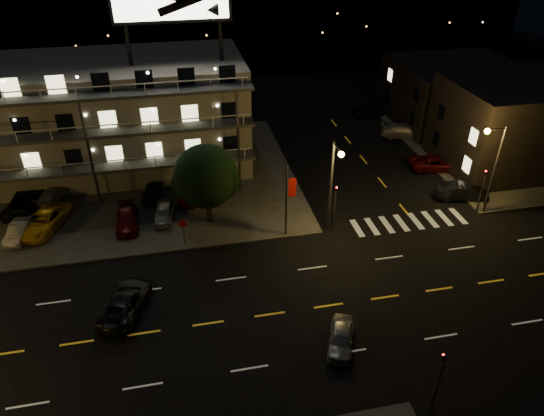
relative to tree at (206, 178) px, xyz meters
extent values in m
plane|color=black|center=(0.85, -11.64, -4.17)|extent=(140.00, 140.00, 0.00)
cube|color=#323230|center=(-13.15, 8.36, -4.10)|extent=(44.00, 24.00, 0.15)
cube|color=#323230|center=(30.85, 8.36, -4.10)|extent=(16.00, 24.00, 0.15)
cube|color=gray|center=(-9.15, 12.36, 0.83)|extent=(28.00, 12.00, 10.00)
cube|color=gray|center=(-9.15, 12.36, 6.08)|extent=(28.00, 12.00, 0.50)
cube|color=#323230|center=(-9.15, 5.46, -1.02)|extent=(28.00, 1.80, 0.25)
cube|color=#323230|center=(-9.15, 5.46, 2.18)|extent=(28.00, 1.80, 0.25)
cube|color=#323230|center=(-9.15, 5.46, 5.38)|extent=(28.00, 1.80, 0.25)
cylinder|color=black|center=(-5.15, 10.36, 8.08)|extent=(0.36, 0.36, 3.50)
cylinder|color=black|center=(2.85, 10.36, 8.08)|extent=(0.36, 0.36, 3.50)
cube|color=black|center=(30.85, 4.36, 0.08)|extent=(14.00, 10.00, 8.50)
cube|color=black|center=(30.85, 16.36, -0.67)|extent=(14.00, 12.00, 7.00)
cylinder|color=#2D2D30|center=(9.35, -3.34, -0.17)|extent=(0.20, 0.20, 8.00)
cylinder|color=#2D2D30|center=(9.35, -4.14, 3.63)|extent=(0.12, 1.80, 0.12)
sphere|color=#FFB83F|center=(9.35, -4.94, 3.53)|extent=(0.44, 0.44, 0.44)
cylinder|color=#2D2D30|center=(23.35, -3.34, -0.17)|extent=(0.20, 0.20, 8.00)
cylinder|color=#2D2D30|center=(22.55, -3.34, 3.63)|extent=(1.80, 0.12, 0.12)
sphere|color=#FFB83F|center=(21.75, -3.34, 3.53)|extent=(0.44, 0.44, 0.44)
cylinder|color=#2D2D30|center=(9.85, -3.14, -2.37)|extent=(0.14, 0.14, 3.60)
imported|color=black|center=(9.85, -3.14, -0.07)|extent=(0.20, 0.16, 1.00)
sphere|color=#FF0C0C|center=(9.85, -3.26, -0.17)|extent=(0.14, 0.14, 0.14)
cylinder|color=#2D2D30|center=(9.85, -20.14, -2.37)|extent=(0.14, 0.14, 3.60)
imported|color=black|center=(9.85, -20.14, -0.07)|extent=(0.20, 0.16, 1.00)
sphere|color=#FF0C0C|center=(9.85, -20.02, -0.17)|extent=(0.14, 0.14, 0.14)
cylinder|color=#2D2D30|center=(22.85, -3.14, -2.37)|extent=(0.14, 0.14, 3.60)
imported|color=black|center=(22.85, -3.14, -0.07)|extent=(0.16, 0.20, 1.00)
sphere|color=#FF0C0C|center=(22.73, -3.14, -0.17)|extent=(0.14, 0.14, 0.14)
cylinder|color=#2D2D30|center=(5.85, -3.24, -0.97)|extent=(0.16, 0.16, 6.40)
cube|color=red|center=(6.30, -3.24, 0.23)|extent=(0.60, 0.04, 1.60)
cylinder|color=#2D2D30|center=(-2.15, -3.04, -3.07)|extent=(0.08, 0.08, 2.20)
cylinder|color=red|center=(-2.15, -3.09, -2.02)|extent=(0.91, 0.04, 0.91)
cylinder|color=black|center=(0.05, -0.01, -2.83)|extent=(0.50, 0.50, 2.39)
sphere|color=black|center=(0.05, -0.01, 0.16)|extent=(5.18, 5.18, 5.18)
sphere|color=black|center=(-1.15, 0.39, -0.44)|extent=(3.19, 3.19, 3.19)
sphere|color=black|center=(1.14, -0.41, -0.24)|extent=(2.99, 2.99, 2.99)
imported|color=gray|center=(-14.83, 0.57, -3.39)|extent=(1.97, 4.01, 1.26)
imported|color=yellow|center=(-13.13, 1.46, -3.28)|extent=(4.30, 5.89, 1.49)
imported|color=#520B0C|center=(-6.60, 0.49, -3.39)|extent=(1.91, 4.42, 1.27)
imported|color=gray|center=(-3.64, 0.93, -3.39)|extent=(1.82, 3.86, 1.28)
imported|color=black|center=(-15.29, 4.85, -3.26)|extent=(3.09, 5.72, 1.52)
imported|color=gray|center=(-12.96, 5.79, -3.36)|extent=(3.38, 4.98, 1.34)
imported|color=black|center=(-4.55, 4.82, -3.39)|extent=(2.00, 3.88, 1.26)
imported|color=#520B0C|center=(-0.88, 3.79, -3.31)|extent=(3.14, 4.55, 1.42)
imported|color=black|center=(22.59, -0.92, -3.43)|extent=(4.77, 2.68, 1.49)
imported|color=#520B0C|center=(23.03, 4.83, -3.46)|extent=(5.47, 3.28, 1.42)
imported|color=gray|center=(23.32, 12.86, -3.43)|extent=(5.53, 3.45, 1.50)
imported|color=black|center=(21.73, 19.61, -3.51)|extent=(3.95, 1.64, 1.34)
imported|color=gray|center=(6.55, -15.01, -3.56)|extent=(2.70, 3.87, 1.22)
imported|color=black|center=(-6.28, -9.29, -3.46)|extent=(3.82, 5.63, 1.43)
camera|label=1|loc=(-1.62, -34.10, 18.58)|focal=32.00mm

